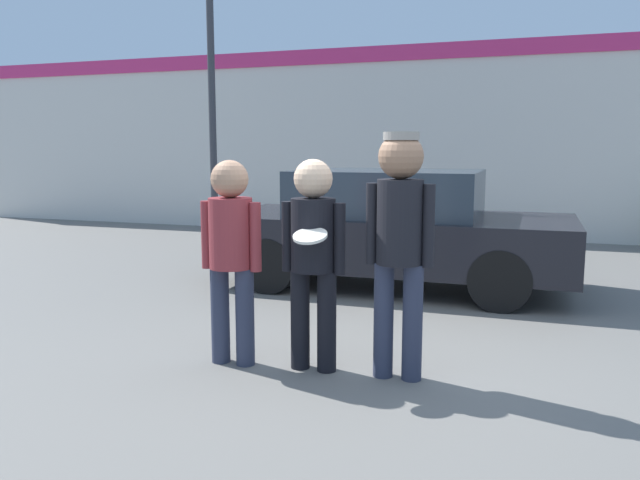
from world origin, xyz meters
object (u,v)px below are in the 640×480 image
(person_left, at_px, (231,245))
(person_middle_with_frisbee, at_px, (313,247))
(parked_car_near, at_px, (392,228))
(person_right, at_px, (400,231))

(person_left, xyz_separation_m, person_middle_with_frisbee, (0.66, 0.07, 0.01))
(person_left, bearing_deg, person_middle_with_frisbee, 6.29)
(parked_car_near, bearing_deg, person_right, -76.94)
(person_middle_with_frisbee, distance_m, person_right, 0.68)
(person_right, bearing_deg, person_left, -175.46)
(person_left, relative_size, parked_car_near, 0.38)
(person_middle_with_frisbee, height_order, person_right, person_right)
(person_middle_with_frisbee, bearing_deg, person_right, 2.78)
(person_right, bearing_deg, person_middle_with_frisbee, -177.22)
(person_left, height_order, person_right, person_right)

